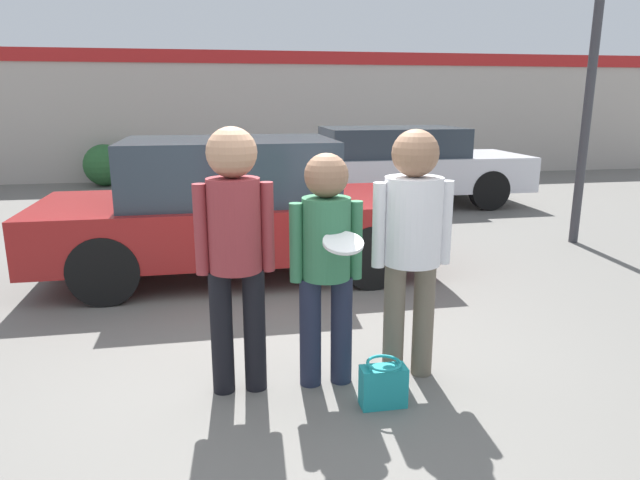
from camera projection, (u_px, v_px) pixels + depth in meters
The scene contains 9 objects.
ground_plane at pixel (301, 370), 4.23m from camera, with size 56.00×56.00×0.00m, color #66635E.
storefront_building at pixel (235, 115), 13.80m from camera, with size 24.00×0.22×3.04m.
person_left at pixel (235, 238), 3.69m from camera, with size 0.51×0.34×1.79m.
person_middle_with_frisbee at pixel (326, 253), 3.82m from camera, with size 0.50×0.53×1.62m.
person_right at pixel (412, 232), 3.90m from camera, with size 0.57×0.40×1.77m.
parked_car_near at pixel (236, 208), 6.39m from camera, with size 4.31×1.80×1.53m.
parked_car_far at pixel (395, 165), 10.55m from camera, with size 4.77×1.82×1.43m.
shrub at pixel (105, 165), 12.91m from camera, with size 0.94×0.94×0.94m.
handbag at pixel (383, 385), 3.71m from camera, with size 0.30×0.23×0.31m.
Camera 1 is at (-0.57, -3.83, 1.97)m, focal length 32.00 mm.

